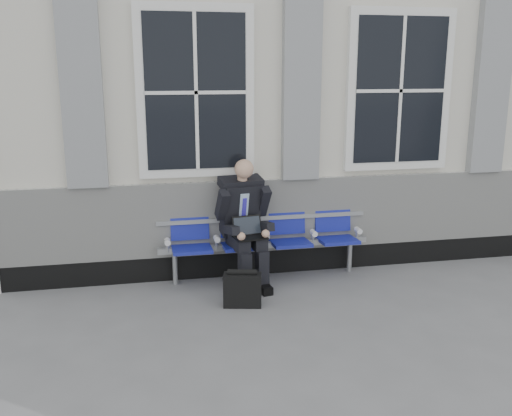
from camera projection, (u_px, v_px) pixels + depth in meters
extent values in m
plane|color=slate|center=(416.00, 311.00, 6.09)|extent=(70.00, 70.00, 0.00)
cube|color=beige|center=(320.00, 96.00, 8.91)|extent=(14.00, 4.00, 4.20)
cube|color=black|center=(364.00, 254.00, 7.45)|extent=(14.00, 0.10, 0.30)
cube|color=silver|center=(366.00, 210.00, 7.30)|extent=(14.00, 0.08, 0.90)
cube|color=gray|center=(81.00, 79.00, 6.22)|extent=(0.45, 0.14, 2.40)
cube|color=gray|center=(301.00, 79.00, 6.71)|extent=(0.45, 0.14, 2.40)
cube|color=gray|center=(492.00, 78.00, 7.19)|extent=(0.45, 0.14, 2.40)
cube|color=white|center=(196.00, 92.00, 6.52)|extent=(1.35, 0.10, 1.95)
cube|color=black|center=(196.00, 93.00, 6.47)|extent=(1.15, 0.02, 1.75)
cube|color=white|center=(399.00, 91.00, 7.00)|extent=(1.35, 0.10, 1.95)
cube|color=black|center=(400.00, 91.00, 6.96)|extent=(1.15, 0.02, 1.75)
cube|color=#9EA0A3|center=(265.00, 245.00, 6.96)|extent=(2.60, 0.07, 0.07)
cube|color=#9EA0A3|center=(263.00, 218.00, 7.00)|extent=(2.60, 0.05, 0.05)
cylinder|color=#9EA0A3|center=(175.00, 269.00, 6.80)|extent=(0.06, 0.06, 0.39)
cylinder|color=#9EA0A3|center=(350.00, 257.00, 7.23)|extent=(0.06, 0.06, 0.39)
cube|color=#111A93|center=(192.00, 249.00, 6.70)|extent=(0.46, 0.42, 0.07)
cube|color=#111A93|center=(190.00, 223.00, 6.83)|extent=(0.46, 0.10, 0.40)
cube|color=#111A93|center=(242.00, 246.00, 6.81)|extent=(0.46, 0.42, 0.07)
cube|color=#111A93|center=(239.00, 221.00, 6.95)|extent=(0.46, 0.10, 0.40)
cube|color=#111A93|center=(291.00, 243.00, 6.93)|extent=(0.46, 0.42, 0.07)
cube|color=#111A93|center=(286.00, 218.00, 7.07)|extent=(0.46, 0.10, 0.40)
cube|color=#111A93|center=(337.00, 240.00, 7.05)|extent=(0.46, 0.42, 0.07)
cube|color=#111A93|center=(332.00, 216.00, 7.19)|extent=(0.46, 0.10, 0.40)
cylinder|color=white|center=(167.00, 242.00, 6.65)|extent=(0.07, 0.12, 0.07)
cylinder|color=white|center=(217.00, 239.00, 6.76)|extent=(0.07, 0.12, 0.07)
cylinder|color=white|center=(266.00, 236.00, 6.88)|extent=(0.07, 0.12, 0.07)
cylinder|color=white|center=(314.00, 233.00, 6.99)|extent=(0.07, 0.12, 0.07)
cylinder|color=white|center=(358.00, 230.00, 7.11)|extent=(0.07, 0.12, 0.07)
cube|color=black|center=(247.00, 291.00, 6.51)|extent=(0.16, 0.29, 0.10)
cube|color=black|center=(264.00, 288.00, 6.58)|extent=(0.16, 0.29, 0.10)
cube|color=black|center=(245.00, 273.00, 6.52)|extent=(0.15, 0.16, 0.47)
cube|color=black|center=(262.00, 270.00, 6.59)|extent=(0.15, 0.16, 0.47)
cube|color=black|center=(238.00, 242.00, 6.66)|extent=(0.23, 0.50, 0.15)
cube|color=black|center=(255.00, 240.00, 6.73)|extent=(0.23, 0.50, 0.15)
cube|color=black|center=(240.00, 208.00, 6.80)|extent=(0.50, 0.43, 0.67)
cube|color=silver|center=(244.00, 209.00, 6.68)|extent=(0.12, 0.12, 0.38)
cube|color=#362BC8|center=(244.00, 211.00, 6.68)|extent=(0.06, 0.09, 0.31)
cube|color=black|center=(241.00, 182.00, 6.70)|extent=(0.54, 0.33, 0.15)
cylinder|color=#D7A586|center=(242.00, 177.00, 6.63)|extent=(0.12, 0.12, 0.11)
sphere|color=#D7A586|center=(244.00, 169.00, 6.55)|extent=(0.22, 0.22, 0.22)
cube|color=black|center=(222.00, 205.00, 6.60)|extent=(0.16, 0.31, 0.39)
cube|color=black|center=(263.00, 201.00, 6.78)|extent=(0.16, 0.31, 0.39)
cube|color=black|center=(232.00, 230.00, 6.50)|extent=(0.15, 0.34, 0.15)
cube|color=black|center=(266.00, 226.00, 6.65)|extent=(0.15, 0.34, 0.15)
sphere|color=#D7A586|center=(241.00, 236.00, 6.40)|extent=(0.10, 0.10, 0.10)
sphere|color=#D7A586|center=(266.00, 234.00, 6.50)|extent=(0.10, 0.10, 0.10)
cube|color=black|center=(251.00, 237.00, 6.54)|extent=(0.39, 0.30, 0.02)
cube|color=black|center=(247.00, 225.00, 6.62)|extent=(0.36, 0.15, 0.22)
cube|color=black|center=(247.00, 226.00, 6.62)|extent=(0.33, 0.13, 0.19)
cube|color=black|center=(242.00, 290.00, 6.17)|extent=(0.44, 0.26, 0.37)
cylinder|color=black|center=(242.00, 272.00, 6.12)|extent=(0.33, 0.13, 0.06)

